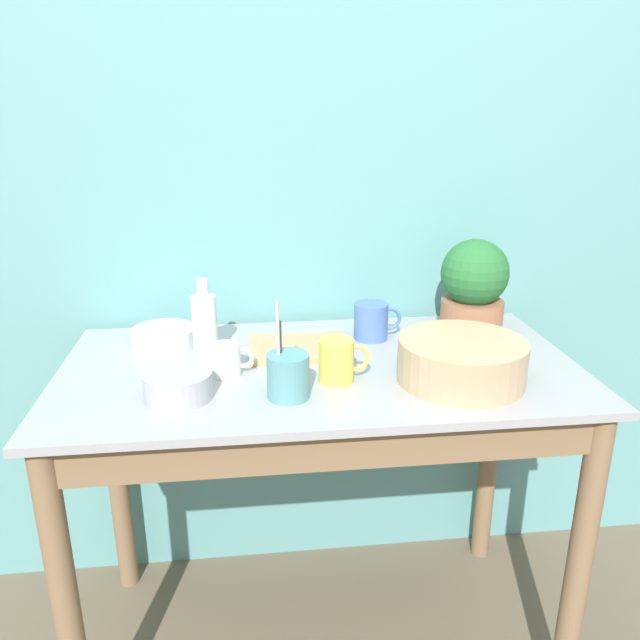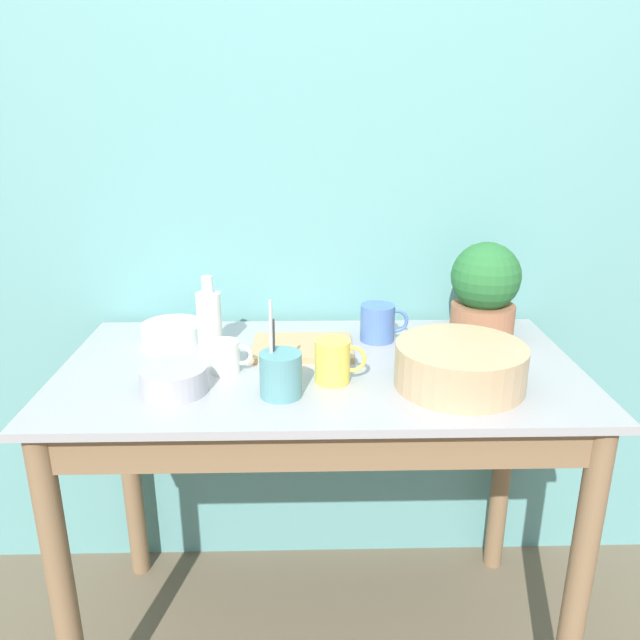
# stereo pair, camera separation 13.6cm
# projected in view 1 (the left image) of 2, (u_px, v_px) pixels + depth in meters

# --- Properties ---
(wall_back) EXTENTS (6.00, 0.05, 2.40)m
(wall_back) POSITION_uv_depth(u_px,v_px,m) (304.00, 212.00, 1.85)
(wall_back) COLOR #609E9E
(wall_back) RESTS_ON ground_plane
(counter_table) EXTENTS (1.31, 0.68, 0.87)m
(counter_table) POSITION_uv_depth(u_px,v_px,m) (321.00, 432.00, 1.62)
(counter_table) COLOR #846647
(counter_table) RESTS_ON ground_plane
(potted_plant) EXTENTS (0.19, 0.19, 0.27)m
(potted_plant) POSITION_uv_depth(u_px,v_px,m) (474.00, 286.00, 1.77)
(potted_plant) COLOR #A36647
(potted_plant) RESTS_ON counter_table
(bowl_wash_large) EXTENTS (0.30, 0.30, 0.10)m
(bowl_wash_large) POSITION_uv_depth(u_px,v_px,m) (462.00, 360.00, 1.48)
(bowl_wash_large) COLOR tan
(bowl_wash_large) RESTS_ON counter_table
(bottle_tall) EXTENTS (0.07, 0.07, 0.21)m
(bottle_tall) POSITION_uv_depth(u_px,v_px,m) (205.00, 324.00, 1.62)
(bottle_tall) COLOR white
(bottle_tall) RESTS_ON counter_table
(mug_yellow) EXTENTS (0.12, 0.08, 0.10)m
(mug_yellow) POSITION_uv_depth(u_px,v_px,m) (338.00, 361.00, 1.47)
(mug_yellow) COLOR #E5CC4C
(mug_yellow) RESTS_ON counter_table
(mug_blue) EXTENTS (0.13, 0.10, 0.10)m
(mug_blue) POSITION_uv_depth(u_px,v_px,m) (372.00, 321.00, 1.75)
(mug_blue) COLOR #4C70B7
(mug_blue) RESTS_ON counter_table
(mug_white) EXTENTS (0.11, 0.07, 0.08)m
(mug_white) POSITION_uv_depth(u_px,v_px,m) (227.00, 360.00, 1.51)
(mug_white) COLOR white
(mug_white) RESTS_ON counter_table
(bowl_small_steel) EXTENTS (0.15, 0.15, 0.06)m
(bowl_small_steel) POSITION_uv_depth(u_px,v_px,m) (178.00, 385.00, 1.40)
(bowl_small_steel) COLOR #A8A8B2
(bowl_small_steel) RESTS_ON counter_table
(bowl_small_enamel_white) EXTENTS (0.17, 0.17, 0.05)m
(bowl_small_enamel_white) POSITION_uv_depth(u_px,v_px,m) (164.00, 336.00, 1.71)
(bowl_small_enamel_white) COLOR silver
(bowl_small_enamel_white) RESTS_ON counter_table
(utensil_cup) EXTENTS (0.10, 0.10, 0.22)m
(utensil_cup) POSITION_uv_depth(u_px,v_px,m) (288.00, 375.00, 1.39)
(utensil_cup) COLOR #569399
(utensil_cup) RESTS_ON counter_table
(tray_board) EXTENTS (0.27, 0.20, 0.02)m
(tray_board) POSITION_uv_depth(u_px,v_px,m) (299.00, 348.00, 1.67)
(tray_board) COLOR tan
(tray_board) RESTS_ON counter_table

